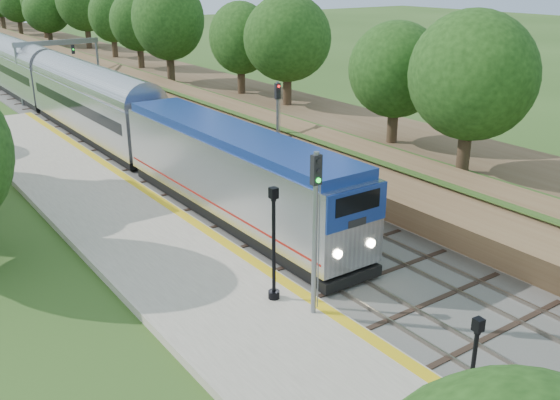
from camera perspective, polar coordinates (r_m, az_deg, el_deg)
ground at (r=22.80m, az=20.26°, el=-15.41°), size 320.00×320.00×0.00m
trackbed at (r=73.08m, az=-20.72°, el=9.03°), size 9.50×170.00×0.28m
platform at (r=30.61m, az=-11.15°, el=-4.46°), size 6.40×68.00×0.38m
yellow_stripe at (r=31.67m, az=-6.49°, el=-2.94°), size 0.55×68.00×0.01m
embankment at (r=75.29m, az=-14.70°, el=11.44°), size 10.64×170.00×11.70m
signal_gantry at (r=67.72m, az=-19.66°, el=12.45°), size 8.40×0.38×6.20m
train at (r=72.97m, az=-22.65°, el=10.67°), size 3.26×108.27×4.79m
lamppost_mid at (r=18.39m, az=16.98°, el=-16.23°), size 0.39×0.39×3.98m
lamppost_far at (r=24.51m, az=-0.57°, el=-4.64°), size 0.47×0.47×4.73m
signal_platform at (r=22.79m, az=3.23°, el=-1.58°), size 0.38×0.30×6.45m
signal_farside at (r=39.85m, az=-0.22°, el=7.38°), size 0.34×0.27×6.15m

